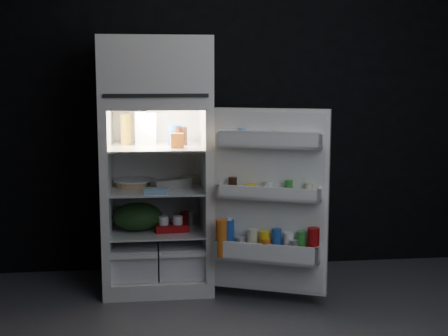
{
  "coord_description": "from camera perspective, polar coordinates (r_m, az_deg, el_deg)",
  "views": [
    {
      "loc": [
        -0.7,
        -3.14,
        1.51
      ],
      "look_at": [
        -0.21,
        1.0,
        0.9
      ],
      "focal_mm": 50.0,
      "sensor_mm": 36.0,
      "label": 1
    }
  ],
  "objects": [
    {
      "name": "amber_bottle",
      "position": [
        4.54,
        -8.94,
        3.5
      ],
      "size": [
        0.08,
        0.08,
        0.22
      ],
      "primitive_type": "cylinder",
      "rotation": [
        0.0,
        0.0,
        0.04
      ],
      "color": "gold",
      "rests_on": "refrigerator"
    },
    {
      "name": "pie",
      "position": [
        4.56,
        -8.18,
        -1.41
      ],
      "size": [
        0.34,
        0.34,
        0.04
      ],
      "primitive_type": "cylinder",
      "rotation": [
        0.0,
        0.0,
        0.33
      ],
      "color": "tan",
      "rests_on": "refrigerator"
    },
    {
      "name": "wall_back",
      "position": [
        4.89,
        1.49,
        6.45
      ],
      "size": [
        4.0,
        0.0,
        2.7
      ],
      "primitive_type": "cube",
      "color": "black",
      "rests_on": "ground"
    },
    {
      "name": "flat_package",
      "position": [
        4.24,
        -6.18,
        -2.1
      ],
      "size": [
        0.18,
        0.11,
        0.04
      ],
      "primitive_type": "cube",
      "rotation": [
        0.0,
        0.0,
        -0.18
      ],
      "color": "#85ADCE",
      "rests_on": "refrigerator"
    },
    {
      "name": "fridge_door",
      "position": [
        4.1,
        4.16,
        -3.46
      ],
      "size": [
        0.74,
        0.45,
        1.22
      ],
      "color": "white",
      "rests_on": "ground"
    },
    {
      "name": "egg_carton",
      "position": [
        4.41,
        -4.86,
        -1.48
      ],
      "size": [
        0.29,
        0.21,
        0.07
      ],
      "primitive_type": "cube",
      "rotation": [
        0.0,
        0.0,
        0.43
      ],
      "color": "gray",
      "rests_on": "refrigerator"
    },
    {
      "name": "mayo_jar",
      "position": [
        4.48,
        -4.52,
        3.0
      ],
      "size": [
        0.11,
        0.11,
        0.14
      ],
      "primitive_type": "cylinder",
      "rotation": [
        0.0,
        0.0,
        0.09
      ],
      "color": "#1E4BA6",
      "rests_on": "refrigerator"
    },
    {
      "name": "wall_front",
      "position": [
        1.61,
        19.12,
        2.07
      ],
      "size": [
        4.0,
        0.0,
        2.7
      ],
      "primitive_type": "cube",
      "color": "black",
      "rests_on": "ground"
    },
    {
      "name": "wrapped_pkg",
      "position": [
        4.67,
        -3.04,
        -1.04
      ],
      "size": [
        0.13,
        0.11,
        0.05
      ],
      "primitive_type": "cube",
      "rotation": [
        0.0,
        0.0,
        0.09
      ],
      "color": "beige",
      "rests_on": "refrigerator"
    },
    {
      "name": "milk_jug",
      "position": [
        4.53,
        -7.18,
        3.65
      ],
      "size": [
        0.15,
        0.15,
        0.24
      ],
      "primitive_type": "cube",
      "rotation": [
        0.0,
        0.0,
        -0.0
      ],
      "color": "white",
      "rests_on": "refrigerator"
    },
    {
      "name": "small_can_silver",
      "position": [
        4.66,
        -3.08,
        -4.56
      ],
      "size": [
        0.09,
        0.09,
        0.09
      ],
      "primitive_type": "cylinder",
      "rotation": [
        0.0,
        0.0,
        0.25
      ],
      "color": "silver",
      "rests_on": "refrigerator"
    },
    {
      "name": "yogurt_tray",
      "position": [
        4.45,
        -4.77,
        -5.47
      ],
      "size": [
        0.24,
        0.14,
        0.05
      ],
      "primitive_type": "cube",
      "rotation": [
        0.0,
        0.0,
        0.06
      ],
      "color": "#990D0F",
      "rests_on": "refrigerator"
    },
    {
      "name": "jam_jar",
      "position": [
        4.48,
        -4.08,
        2.94
      ],
      "size": [
        0.11,
        0.11,
        0.13
      ],
      "primitive_type": "cylinder",
      "rotation": [
        0.0,
        0.0,
        0.05
      ],
      "color": "black",
      "rests_on": "refrigerator"
    },
    {
      "name": "produce_bag",
      "position": [
        4.5,
        -7.9,
        -4.42
      ],
      "size": [
        0.42,
        0.38,
        0.2
      ],
      "primitive_type": "ellipsoid",
      "rotation": [
        0.0,
        0.0,
        0.26
      ],
      "color": "#193815",
      "rests_on": "refrigerator"
    },
    {
      "name": "refrigerator",
      "position": [
        4.5,
        -6.19,
        1.19
      ],
      "size": [
        0.76,
        0.71,
        1.78
      ],
      "color": "white",
      "rests_on": "ground"
    },
    {
      "name": "small_carton",
      "position": [
        4.3,
        -4.31,
        2.52
      ],
      "size": [
        0.09,
        0.07,
        0.1
      ],
      "primitive_type": "cube",
      "rotation": [
        0.0,
        0.0,
        0.01
      ],
      "color": "orange",
      "rests_on": "refrigerator"
    },
    {
      "name": "small_can_red",
      "position": [
        4.67,
        -3.61,
        -4.54
      ],
      "size": [
        0.07,
        0.07,
        0.09
      ],
      "primitive_type": "cylinder",
      "rotation": [
        0.0,
        0.0,
        0.1
      ],
      "color": "#990D0F",
      "rests_on": "refrigerator"
    }
  ]
}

